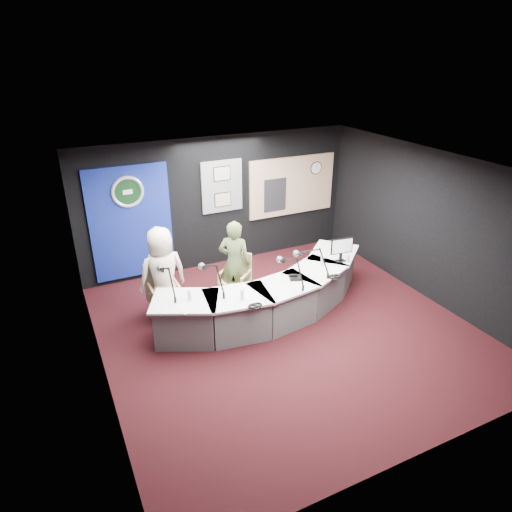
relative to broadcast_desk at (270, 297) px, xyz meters
name	(u,v)px	position (x,y,z in m)	size (l,w,h in m)	color
ground	(287,329)	(0.05, -0.55, -0.38)	(6.00, 6.00, 0.00)	black
ceiling	(292,169)	(0.05, -0.55, 2.42)	(6.00, 6.00, 0.02)	silver
wall_back	(220,202)	(0.05, 2.45, 1.02)	(6.00, 0.02, 2.80)	black
wall_front	(429,364)	(0.05, -3.55, 1.02)	(6.00, 0.02, 2.80)	black
wall_left	(93,297)	(-2.95, -0.55, 1.02)	(0.02, 6.00, 2.80)	black
wall_right	(430,226)	(3.05, -0.55, 1.02)	(0.02, 6.00, 2.80)	black
broadcast_desk	(270,297)	(0.00, 0.00, 0.00)	(4.50, 1.90, 0.75)	silver
backdrop_panel	(131,223)	(-1.85, 2.42, 0.88)	(1.60, 0.05, 2.30)	navy
agency_seal	(128,192)	(-1.85, 2.38, 1.52)	(0.63, 0.63, 0.07)	silver
seal_center	(128,192)	(-1.85, 2.38, 1.52)	(0.48, 0.48, 0.01)	black
pinboard	(222,186)	(0.10, 2.42, 1.38)	(0.90, 0.04, 1.10)	slate
framed_photo_upper	(222,174)	(0.10, 2.39, 1.65)	(0.34, 0.02, 0.27)	gray
framed_photo_lower	(223,200)	(0.10, 2.39, 1.09)	(0.34, 0.02, 0.27)	gray
booth_window_frame	(292,186)	(1.80, 2.42, 1.18)	(2.12, 0.06, 1.32)	tan
booth_glow	(292,186)	(1.80, 2.41, 1.18)	(2.00, 0.02, 1.20)	beige
equipment_rack	(275,195)	(1.35, 2.39, 1.03)	(0.55, 0.02, 0.75)	black
wall_clock	(316,168)	(2.40, 2.39, 1.52)	(0.28, 0.28, 0.01)	white
armchair_left	(165,293)	(-1.70, 0.74, 0.12)	(0.56, 0.56, 0.99)	tan
armchair_right	(235,277)	(-0.38, 0.68, 0.15)	(0.59, 0.59, 1.05)	tan
draped_jacket	(159,281)	(-1.72, 0.99, 0.24)	(0.50, 0.10, 0.70)	gray
person_man	(163,275)	(-1.70, 0.74, 0.48)	(0.84, 0.54, 1.71)	beige
person_woman	(235,263)	(-0.38, 0.68, 0.45)	(0.60, 0.39, 1.64)	#4B5D30
computer_monitor	(342,246)	(1.50, 0.02, 0.70)	(0.42, 0.02, 0.29)	black
desk_phone	(296,278)	(0.38, -0.23, 0.40)	(0.20, 0.16, 0.05)	black
headphones_near	(335,276)	(1.03, -0.47, 0.39)	(0.23, 0.23, 0.04)	black
headphones_far	(255,306)	(-0.64, -0.75, 0.39)	(0.21, 0.21, 0.04)	black
paper_stack	(186,308)	(-1.64, -0.33, 0.38)	(0.21, 0.30, 0.00)	white
notepad	(248,296)	(-0.61, -0.40, 0.38)	(0.20, 0.28, 0.00)	white
boom_mic_a	(167,278)	(-1.76, 0.22, 0.68)	(0.17, 0.74, 0.60)	black
boom_mic_b	(212,275)	(-1.06, 0.00, 0.68)	(0.27, 0.72, 0.60)	black
boom_mic_c	(291,268)	(0.23, -0.34, 0.68)	(0.24, 0.73, 0.60)	black
boom_mic_d	(312,259)	(0.73, -0.19, 0.68)	(0.47, 0.63, 0.60)	black
water_bottles	(278,278)	(0.05, -0.20, 0.46)	(3.16, 0.56, 0.18)	silver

